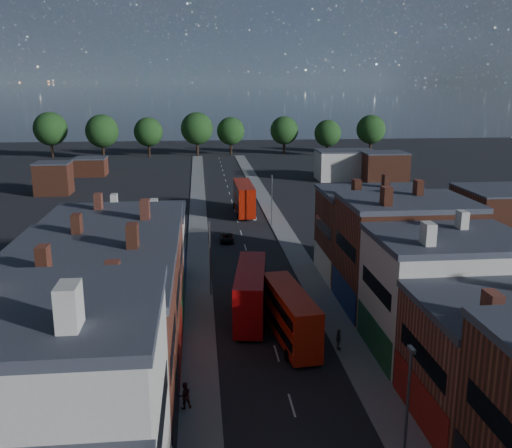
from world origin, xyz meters
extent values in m
cube|color=gray|center=(-6.50, 50.00, 0.06)|extent=(3.00, 200.00, 0.12)
cube|color=gray|center=(6.50, 50.00, 0.06)|extent=(3.00, 200.00, 0.12)
cube|color=brown|center=(-14.00, 0.00, 6.45)|extent=(12.00, 80.00, 12.89)
cylinder|color=slate|center=(5.20, 0.00, 4.00)|extent=(0.16, 0.16, 8.00)
cube|color=slate|center=(5.20, 0.00, 8.00)|extent=(0.25, 0.70, 0.25)
cylinder|color=slate|center=(-5.20, 30.00, 4.00)|extent=(0.16, 0.16, 8.00)
cube|color=slate|center=(-5.20, 30.00, 8.00)|extent=(0.25, 0.70, 0.25)
cylinder|color=slate|center=(5.20, 60.00, 4.00)|extent=(0.16, 0.16, 8.00)
cube|color=slate|center=(5.20, 60.00, 8.00)|extent=(0.25, 0.70, 0.25)
cube|color=#9D0909|center=(-1.50, 23.64, 2.69)|extent=(4.18, 11.85, 4.64)
cube|color=black|center=(-1.50, 23.64, 1.79)|extent=(4.11, 10.94, 0.95)
cube|color=black|center=(-1.50, 23.64, 3.80)|extent=(4.11, 10.94, 0.95)
cylinder|color=black|center=(-3.31, 20.14, 0.53)|extent=(0.46, 1.09, 1.05)
cylinder|color=black|center=(-0.70, 19.78, 0.53)|extent=(0.46, 1.09, 1.05)
cylinder|color=black|center=(-2.30, 27.49, 0.53)|extent=(0.46, 1.09, 1.05)
cylinder|color=black|center=(0.31, 27.14, 0.53)|extent=(0.46, 1.09, 1.05)
cube|color=red|center=(1.50, 18.24, 2.52)|extent=(3.74, 11.08, 4.34)
cube|color=black|center=(1.50, 18.24, 1.68)|extent=(3.70, 10.22, 0.89)
cube|color=black|center=(1.50, 18.24, 3.55)|extent=(3.70, 10.22, 0.89)
cylinder|color=black|center=(0.69, 14.64, 0.49)|extent=(0.41, 1.02, 0.99)
cylinder|color=black|center=(3.14, 14.93, 0.49)|extent=(0.41, 1.02, 0.99)
cylinder|color=black|center=(-0.14, 21.54, 0.49)|extent=(0.41, 1.02, 0.99)
cylinder|color=black|center=(2.31, 21.84, 0.49)|extent=(0.41, 1.02, 0.99)
cube|color=#A21607|center=(1.50, 68.99, 2.86)|extent=(2.95, 12.36, 4.93)
cube|color=black|center=(1.50, 68.99, 1.90)|extent=(3.00, 11.37, 1.01)
cube|color=black|center=(1.50, 68.99, 4.03)|extent=(3.00, 11.37, 1.01)
cylinder|color=black|center=(0.15, 65.03, 0.56)|extent=(0.35, 1.12, 1.12)
cylinder|color=black|center=(2.95, 65.07, 0.56)|extent=(0.35, 1.12, 1.12)
cylinder|color=black|center=(0.05, 72.92, 0.56)|extent=(0.35, 1.12, 1.12)
cylinder|color=black|center=(2.85, 72.95, 0.56)|extent=(0.35, 1.12, 1.12)
imported|color=black|center=(-2.41, 51.16, 0.56)|extent=(1.92, 4.08, 1.13)
imported|color=white|center=(2.43, 65.22, 0.56)|extent=(1.77, 3.95, 1.13)
imported|color=#421B1A|center=(-7.51, 8.25, 1.09)|extent=(1.05, 0.76, 1.94)
imported|color=#57524A|center=(5.30, 15.99, 1.05)|extent=(0.63, 1.14, 1.86)
camera|label=1|loc=(-6.14, -27.59, 22.19)|focal=40.00mm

